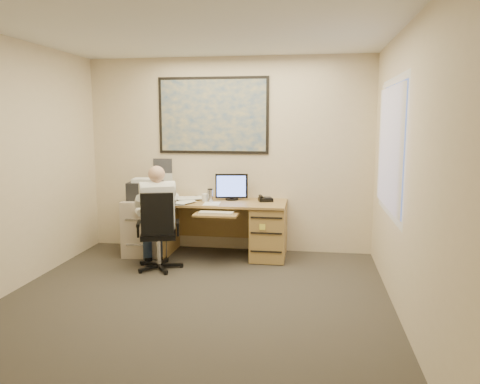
# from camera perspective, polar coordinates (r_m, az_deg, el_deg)

# --- Properties ---
(room_shell) EXTENTS (4.00, 4.50, 2.70)m
(room_shell) POSITION_cam_1_polar(r_m,az_deg,el_deg) (4.40, -6.59, 2.43)
(room_shell) COLOR #36312A
(room_shell) RESTS_ON ground
(desk) EXTENTS (1.60, 0.97, 1.10)m
(desk) POSITION_cam_1_polar(r_m,az_deg,el_deg) (6.32, 1.34, -3.98)
(desk) COLOR #9F7A44
(desk) RESTS_ON ground
(world_map) EXTENTS (1.56, 0.03, 1.06)m
(world_map) POSITION_cam_1_polar(r_m,az_deg,el_deg) (6.60, -3.30, 9.29)
(world_map) COLOR #1E4C93
(world_map) RESTS_ON room_shell
(wall_calendar) EXTENTS (0.28, 0.01, 0.42)m
(wall_calendar) POSITION_cam_1_polar(r_m,az_deg,el_deg) (6.84, -9.39, 2.28)
(wall_calendar) COLOR white
(wall_calendar) RESTS_ON room_shell
(window_blinds) EXTENTS (0.06, 1.40, 1.30)m
(window_blinds) POSITION_cam_1_polar(r_m,az_deg,el_deg) (5.09, 17.95, 5.16)
(window_blinds) COLOR silver
(window_blinds) RESTS_ON room_shell
(filing_cabinet) EXTENTS (0.61, 0.70, 1.05)m
(filing_cabinet) POSITION_cam_1_polar(r_m,az_deg,el_deg) (6.63, -11.37, -3.48)
(filing_cabinet) COLOR #BCAC98
(filing_cabinet) RESTS_ON ground
(office_chair) EXTENTS (0.73, 0.73, 0.99)m
(office_chair) POSITION_cam_1_polar(r_m,az_deg,el_deg) (5.89, -10.13, -6.60)
(office_chair) COLOR black
(office_chair) RESTS_ON ground
(person) EXTENTS (0.84, 0.94, 1.28)m
(person) POSITION_cam_1_polar(r_m,az_deg,el_deg) (5.87, -9.86, -3.08)
(person) COLOR white
(person) RESTS_ON office_chair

